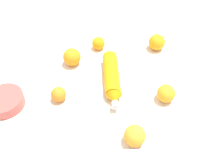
{
  "coord_description": "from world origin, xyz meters",
  "views": [
    {
      "loc": [
        0.6,
        -0.46,
        0.8
      ],
      "look_at": [
        0.0,
        -0.04,
        0.03
      ],
      "focal_mm": 40.02,
      "sensor_mm": 36.0,
      "label": 1
    }
  ],
  "objects": [
    {
      "name": "orange_2",
      "position": [
        0.29,
        -0.15,
        0.04
      ],
      "size": [
        0.08,
        0.08,
        0.08
      ],
      "primitive_type": "sphere",
      "color": "orange",
      "rests_on": "ground_plane"
    },
    {
      "name": "water_bottle",
      "position": [
        0.02,
        -0.05,
        0.03
      ],
      "size": [
        0.27,
        0.19,
        0.06
      ],
      "rotation": [
        0.0,
        0.0,
        5.75
      ],
      "color": "orange",
      "rests_on": "ground_plane"
    },
    {
      "name": "orange_4",
      "position": [
        -0.03,
        -0.28,
        0.03
      ],
      "size": [
        0.06,
        0.06,
        0.06
      ],
      "primitive_type": "sphere",
      "color": "orange",
      "rests_on": "ground_plane"
    },
    {
      "name": "ground_plane",
      "position": [
        0.0,
        0.0,
        0.0
      ],
      "size": [
        2.4,
        2.4,
        0.0
      ],
      "primitive_type": "plane",
      "color": "silver"
    },
    {
      "name": "orange_3",
      "position": [
        -0.2,
        0.02,
        0.03
      ],
      "size": [
        0.06,
        0.06,
        0.06
      ],
      "primitive_type": "sphere",
      "color": "orange",
      "rests_on": "ground_plane"
    },
    {
      "name": "ceramic_bowl",
      "position": [
        -0.12,
        -0.46,
        0.02
      ],
      "size": [
        0.15,
        0.15,
        0.05
      ],
      "primitive_type": "cylinder",
      "color": "#B24C47",
      "rests_on": "ground_plane"
    },
    {
      "name": "orange_1",
      "position": [
        -0.04,
        0.25,
        0.04
      ],
      "size": [
        0.08,
        0.08,
        0.08
      ],
      "primitive_type": "sphere",
      "color": "orange",
      "rests_on": "ground_plane"
    },
    {
      "name": "orange_0",
      "position": [
        -0.18,
        -0.13,
        0.04
      ],
      "size": [
        0.08,
        0.08,
        0.08
      ],
      "primitive_type": "sphere",
      "color": "orange",
      "rests_on": "ground_plane"
    },
    {
      "name": "orange_5",
      "position": [
        0.21,
        0.07,
        0.04
      ],
      "size": [
        0.07,
        0.07,
        0.07
      ],
      "primitive_type": "sphere",
      "color": "orange",
      "rests_on": "ground_plane"
    }
  ]
}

